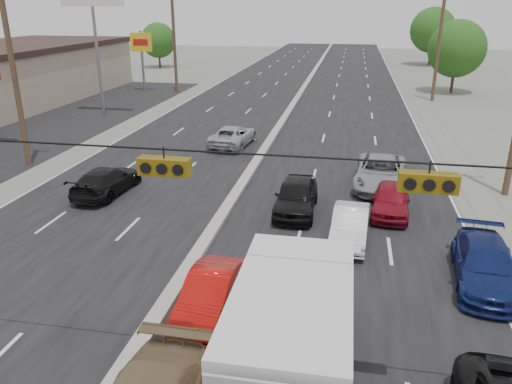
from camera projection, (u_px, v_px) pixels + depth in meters
ground at (120, 378)px, 12.04m from camera, size 200.00×200.00×0.00m
road_surface at (285, 118)px, 39.61m from camera, size 20.00×160.00×0.02m
center_median at (285, 116)px, 39.58m from camera, size 0.50×160.00×0.20m
parking_lot at (55, 123)px, 37.99m from camera, size 10.00×42.00×0.02m
utility_pole_left_b at (14, 72)px, 26.21m from camera, size 1.60×0.30×10.00m
utility_pole_left_c at (174, 40)px, 49.18m from camera, size 1.60×0.30×10.00m
utility_pole_right_c at (439, 44)px, 44.81m from camera, size 1.60×0.30×10.00m
traffic_signals at (160, 164)px, 9.85m from camera, size 25.00×0.30×0.54m
pole_sign_far at (141, 47)px, 50.04m from camera, size 2.20×0.25×6.00m
tree_left_far at (158, 40)px, 69.72m from camera, size 4.80×4.80×6.12m
tree_right_mid at (457, 49)px, 49.24m from camera, size 5.60×5.60×7.14m
tree_right_far at (433, 30)px, 71.83m from camera, size 6.40×6.40×8.16m
box_truck at (294, 337)px, 10.83m from camera, size 2.34×6.50×3.29m
red_sedan at (210, 294)px, 14.38m from camera, size 1.36×3.74×1.23m
queue_car_a at (296, 196)px, 21.41m from camera, size 1.72×4.23×1.44m
queue_car_b at (350, 226)px, 18.81m from camera, size 1.50×3.81×1.23m
queue_car_c at (381, 173)px, 24.38m from camera, size 2.78×5.37×1.45m
queue_car_d at (485, 265)px, 15.87m from camera, size 2.28×4.70×1.32m
queue_car_e at (391, 199)px, 21.26m from camera, size 1.88×3.95×1.30m
oncoming_near at (107, 181)px, 23.53m from camera, size 2.09×4.50×1.27m
oncoming_far at (233, 136)px, 31.54m from camera, size 2.49×4.76×1.28m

